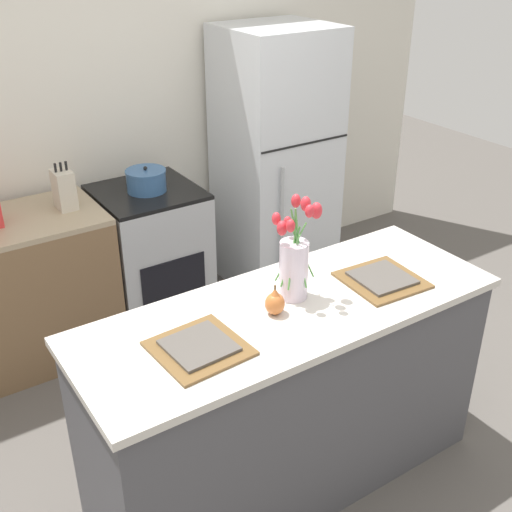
% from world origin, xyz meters
% --- Properties ---
extents(ground_plane, '(10.00, 10.00, 0.00)m').
position_xyz_m(ground_plane, '(0.00, 0.00, 0.00)').
color(ground_plane, '#59544F').
extents(back_wall, '(5.20, 0.08, 2.70)m').
position_xyz_m(back_wall, '(0.00, 2.00, 1.35)').
color(back_wall, silver).
rests_on(back_wall, ground_plane).
extents(kitchen_island, '(1.80, 0.66, 0.94)m').
position_xyz_m(kitchen_island, '(0.00, 0.00, 0.47)').
color(kitchen_island, '#4C4C51').
rests_on(kitchen_island, ground_plane).
extents(stove_range, '(0.60, 0.61, 0.88)m').
position_xyz_m(stove_range, '(0.10, 1.60, 0.44)').
color(stove_range, '#B2B5B7').
rests_on(stove_range, ground_plane).
extents(refrigerator, '(0.68, 0.67, 1.76)m').
position_xyz_m(refrigerator, '(1.05, 1.60, 0.88)').
color(refrigerator, silver).
rests_on(refrigerator, ground_plane).
extents(flower_vase, '(0.20, 0.16, 0.45)m').
position_xyz_m(flower_vase, '(0.06, 0.05, 1.10)').
color(flower_vase, silver).
rests_on(flower_vase, kitchen_island).
extents(pear_figurine, '(0.08, 0.08, 0.13)m').
position_xyz_m(pear_figurine, '(-0.08, -0.01, 0.99)').
color(pear_figurine, '#C66B33').
rests_on(pear_figurine, kitchen_island).
extents(plate_setting_left, '(0.33, 0.33, 0.02)m').
position_xyz_m(plate_setting_left, '(-0.45, -0.06, 0.95)').
color(plate_setting_left, brown).
rests_on(plate_setting_left, kitchen_island).
extents(plate_setting_right, '(0.33, 0.33, 0.02)m').
position_xyz_m(plate_setting_right, '(0.45, -0.06, 0.95)').
color(plate_setting_right, brown).
rests_on(plate_setting_right, kitchen_island).
extents(cooking_pot, '(0.24, 0.24, 0.16)m').
position_xyz_m(cooking_pot, '(0.10, 1.59, 0.95)').
color(cooking_pot, '#386093').
rests_on(cooking_pot, stove_range).
extents(knife_block, '(0.10, 0.14, 0.27)m').
position_xyz_m(knife_block, '(-0.39, 1.60, 0.99)').
color(knife_block, beige).
rests_on(knife_block, back_counter).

